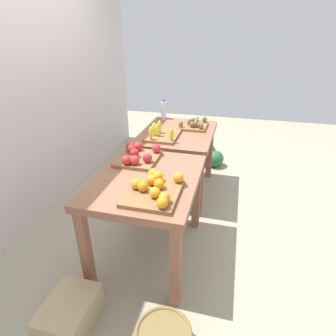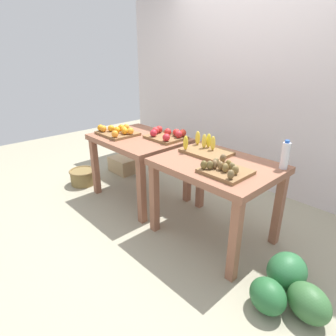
# 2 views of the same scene
# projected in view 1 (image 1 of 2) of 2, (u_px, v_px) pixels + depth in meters

# --- Properties ---
(ground_plane) EXTENTS (8.00, 8.00, 0.00)m
(ground_plane) POSITION_uv_depth(u_px,v_px,m) (166.00, 215.00, 2.98)
(ground_plane) COLOR #9F9980
(back_wall) EXTENTS (4.40, 0.12, 3.00)m
(back_wall) POSITION_uv_depth(u_px,v_px,m) (28.00, 65.00, 2.61)
(back_wall) COLOR silver
(back_wall) RESTS_ON ground_plane
(display_table_left) EXTENTS (1.04, 0.80, 0.77)m
(display_table_left) POSITION_uv_depth(u_px,v_px,m) (147.00, 189.00, 2.20)
(display_table_left) COLOR #905A43
(display_table_left) RESTS_ON ground_plane
(display_table_right) EXTENTS (1.04, 0.80, 0.77)m
(display_table_right) POSITION_uv_depth(u_px,v_px,m) (178.00, 141.00, 3.17)
(display_table_right) COLOR #905A43
(display_table_right) RESTS_ON ground_plane
(orange_bin) EXTENTS (0.45, 0.38, 0.11)m
(orange_bin) POSITION_uv_depth(u_px,v_px,m) (155.00, 189.00, 1.91)
(orange_bin) COLOR brown
(orange_bin) RESTS_ON display_table_left
(apple_bin) EXTENTS (0.42, 0.35, 0.11)m
(apple_bin) POSITION_uv_depth(u_px,v_px,m) (138.00, 156.00, 2.41)
(apple_bin) COLOR brown
(apple_bin) RESTS_ON display_table_left
(banana_crate) EXTENTS (0.44, 0.32, 0.17)m
(banana_crate) POSITION_uv_depth(u_px,v_px,m) (162.00, 134.00, 2.93)
(banana_crate) COLOR brown
(banana_crate) RESTS_ON display_table_right
(kiwi_bin) EXTENTS (0.36, 0.32, 0.10)m
(kiwi_bin) POSITION_uv_depth(u_px,v_px,m) (194.00, 125.00, 3.23)
(kiwi_bin) COLOR brown
(kiwi_bin) RESTS_ON display_table_right
(water_bottle) EXTENTS (0.07, 0.07, 0.24)m
(water_bottle) POSITION_uv_depth(u_px,v_px,m) (164.00, 110.00, 3.53)
(water_bottle) COLOR silver
(water_bottle) RESTS_ON display_table_right
(watermelon_pile) EXTENTS (0.58, 0.63, 0.28)m
(watermelon_pile) POSITION_uv_depth(u_px,v_px,m) (204.00, 155.00, 4.10)
(watermelon_pile) COLOR #366836
(watermelon_pile) RESTS_ON ground_plane
(cardboard_produce_box) EXTENTS (0.40, 0.30, 0.22)m
(cardboard_produce_box) POSITION_uv_depth(u_px,v_px,m) (70.00, 314.00, 1.82)
(cardboard_produce_box) COLOR tan
(cardboard_produce_box) RESTS_ON ground_plane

